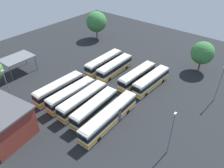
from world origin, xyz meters
TOP-DOWN VIEW (x-y plane):
  - ground_plane at (0.00, 0.00)m, footprint 95.90×95.90m
  - bus_row0_slot0 at (-7.52, -7.47)m, footprint 12.73×2.67m
  - bus_row0_slot1 at (-7.39, -3.54)m, footprint 12.01×2.71m
  - bus_row0_slot3 at (-7.56, 3.38)m, footprint 12.21×2.87m
  - bus_row0_slot4 at (-7.95, 7.15)m, footprint 11.99×2.97m
  - bus_row1_slot0 at (8.01, -7.21)m, footprint 12.43×2.70m
  - bus_row1_slot1 at (7.80, -3.33)m, footprint 12.02×2.67m
  - bus_row1_slot2 at (7.58, 0.01)m, footprint 12.43×2.74m
  - bus_row1_slot3 at (7.74, 3.56)m, footprint 12.03×3.17m
  - bus_row1_slot4 at (7.76, 7.47)m, footprint 14.96×3.00m
  - maintenance_shelter at (8.17, -23.64)m, footprint 7.96×5.69m
  - lamp_post_by_building at (17.10, -11.33)m, footprint 0.56×0.28m
  - lamp_post_near_entrance at (-12.75, 20.66)m, footprint 0.56×0.28m
  - lamp_post_far_corner at (6.77, 19.35)m, footprint 0.56×0.28m
  - tree_northwest at (-22.19, -23.73)m, footprint 7.01×7.01m
  - tree_south_edge at (-23.38, 12.89)m, footprint 5.94×5.94m
  - puddle_near_shelter at (-11.20, 0.77)m, footprint 3.95×3.95m
  - puddle_between_rows at (-7.44, -10.04)m, footprint 1.49×1.49m
  - puddle_centre_drain at (-9.60, 1.55)m, footprint 3.47×3.47m

SIDE VIEW (x-z plane):
  - ground_plane at x=0.00m, z-range 0.00..0.00m
  - puddle_near_shelter at x=-11.20m, z-range 0.00..0.01m
  - puddle_between_rows at x=-7.44m, z-range 0.00..0.01m
  - puddle_centre_drain at x=-9.60m, z-range 0.00..0.01m
  - bus_row0_slot4 at x=-7.95m, z-range 0.10..3.67m
  - bus_row1_slot3 at x=7.74m, z-range 0.10..3.67m
  - bus_row0_slot1 at x=-7.39m, z-range 0.10..3.67m
  - bus_row1_slot1 at x=7.80m, z-range 0.10..3.67m
  - bus_row0_slot3 at x=-7.56m, z-range 0.10..3.67m
  - bus_row1_slot2 at x=7.58m, z-range 0.10..3.67m
  - bus_row1_slot0 at x=8.01m, z-range 0.10..3.67m
  - bus_row0_slot0 at x=-7.52m, z-range 0.10..3.67m
  - bus_row1_slot4 at x=7.76m, z-range 0.10..3.67m
  - maintenance_shelter at x=8.17m, z-range 1.92..6.26m
  - lamp_post_near_entrance at x=-12.75m, z-range 0.42..9.01m
  - lamp_post_far_corner at x=6.77m, z-range 0.42..9.37m
  - lamp_post_by_building at x=17.10m, z-range 0.42..9.73m
  - tree_south_edge at x=-23.38m, z-range 1.11..9.29m
  - tree_northwest at x=-22.19m, z-range 1.20..10.64m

